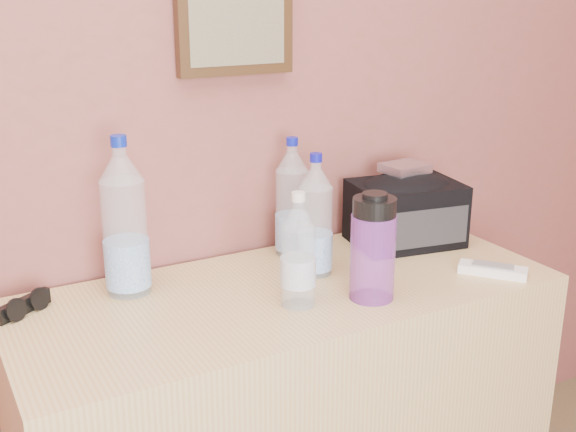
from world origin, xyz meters
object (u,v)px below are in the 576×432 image
object	(u,v)px
ac_remote	(493,270)
toiletry_bag	(405,209)
pet_large_c	(292,203)
sunglasses	(24,306)
nalgene_bottle	(373,247)
pet_large_d	(315,222)
foil_packet	(405,168)
pet_large_b	(125,225)
pet_small	(298,257)

from	to	relation	value
ac_remote	toiletry_bag	xyz separation A→B (m)	(-0.05, 0.29, 0.09)
pet_large_c	sunglasses	xyz separation A→B (m)	(-0.69, -0.04, -0.12)
sunglasses	toiletry_bag	distance (m)	1.01
pet_large_c	sunglasses	distance (m)	0.70
pet_large_c	nalgene_bottle	xyz separation A→B (m)	(0.02, -0.34, -0.02)
pet_large_d	nalgene_bottle	size ratio (longest dim) A/B	1.22
foil_packet	pet_large_b	bearing A→B (deg)	179.00
sunglasses	foil_packet	world-z (taller)	foil_packet
pet_large_c	pet_large_d	distance (m)	0.15
nalgene_bottle	sunglasses	bearing A→B (deg)	157.39
pet_large_b	toiletry_bag	distance (m)	0.77
nalgene_bottle	toiletry_bag	size ratio (longest dim) A/B	0.88
pet_large_d	ac_remote	size ratio (longest dim) A/B	1.86
pet_large_b	foil_packet	world-z (taller)	pet_large_b
pet_large_b	ac_remote	xyz separation A→B (m)	(0.82, -0.33, -0.15)
pet_large_d	pet_small	world-z (taller)	pet_large_d
pet_large_c	toiletry_bag	size ratio (longest dim) A/B	1.10
pet_small	toiletry_bag	distance (m)	0.50
pet_small	sunglasses	world-z (taller)	pet_small
pet_large_b	sunglasses	size ratio (longest dim) A/B	2.69
ac_remote	sunglasses	bearing A→B (deg)	-147.18
pet_small	ac_remote	bearing A→B (deg)	-8.84
pet_large_c	pet_small	xyz separation A→B (m)	(-0.14, -0.29, -0.02)
sunglasses	foil_packet	size ratio (longest dim) A/B	1.19
pet_large_c	sunglasses	world-z (taller)	pet_large_c
nalgene_bottle	ac_remote	bearing A→B (deg)	-5.16
pet_large_b	ac_remote	size ratio (longest dim) A/B	2.27
pet_large_c	pet_large_d	size ratio (longest dim) A/B	1.03
pet_large_b	pet_large_c	size ratio (longest dim) A/B	1.18
pet_large_c	nalgene_bottle	bearing A→B (deg)	-86.32
pet_large_b	ac_remote	bearing A→B (deg)	-21.89
pet_large_d	pet_small	size ratio (longest dim) A/B	1.16
sunglasses	ac_remote	distance (m)	1.10
nalgene_bottle	toiletry_bag	distance (m)	0.39
nalgene_bottle	toiletry_bag	world-z (taller)	nalgene_bottle
nalgene_bottle	pet_small	bearing A→B (deg)	163.80
pet_large_b	sunglasses	bearing A→B (deg)	-179.59
pet_large_c	toiletry_bag	world-z (taller)	pet_large_c
pet_large_b	foil_packet	xyz separation A→B (m)	(0.78, -0.01, 0.04)
pet_large_d	nalgene_bottle	xyz separation A→B (m)	(0.04, -0.19, -0.01)
ac_remote	pet_large_c	bearing A→B (deg)	-175.08
pet_large_b	sunglasses	distance (m)	0.28
pet_large_b	toiletry_bag	world-z (taller)	pet_large_b
toiletry_bag	nalgene_bottle	bearing A→B (deg)	-129.09
pet_large_d	sunglasses	bearing A→B (deg)	170.94
pet_large_c	toiletry_bag	xyz separation A→B (m)	(0.31, -0.08, -0.04)
pet_large_b	toiletry_bag	xyz separation A→B (m)	(0.77, -0.04, -0.07)
toiletry_bag	foil_packet	bearing A→B (deg)	76.76
pet_large_d	toiletry_bag	bearing A→B (deg)	12.01
pet_small	toiletry_bag	xyz separation A→B (m)	(0.46, 0.21, -0.02)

